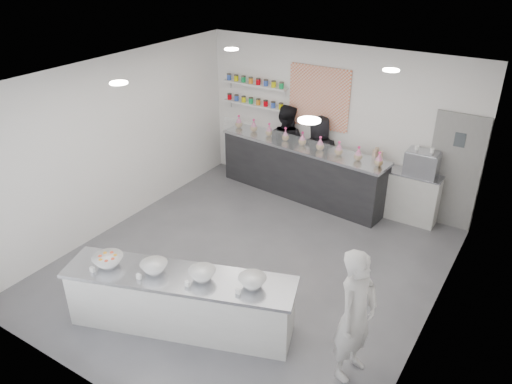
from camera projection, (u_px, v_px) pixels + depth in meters
floor at (250, 265)px, 8.00m from camera, size 6.00×6.00×0.00m
ceiling at (249, 79)px, 6.63m from camera, size 6.00×6.00×0.00m
back_wall at (335, 123)px, 9.57m from camera, size 5.50×0.00×5.50m
left_wall at (117, 144)px, 8.62m from camera, size 0.00×6.00×6.00m
right_wall at (441, 234)px, 6.01m from camera, size 0.00×6.00×6.00m
back_door at (454, 172)px, 8.66m from camera, size 0.88×0.04×2.10m
pattern_panel at (319, 98)px, 9.51m from camera, size 1.25×0.03×1.20m
jar_shelf_lower at (255, 105)px, 10.28m from camera, size 1.45×0.22×0.04m
jar_shelf_upper at (255, 85)px, 10.09m from camera, size 1.45×0.22×0.04m
preserve_jars at (254, 92)px, 10.14m from camera, size 1.45×0.10×0.56m
downlight_0 at (119, 83)px, 6.55m from camera, size 0.24×0.24×0.02m
downlight_1 at (309, 120)px, 5.22m from camera, size 0.24×0.24×0.02m
downlight_2 at (231, 49)px, 8.51m from camera, size 0.24×0.24×0.02m
downlight_3 at (391, 70)px, 7.18m from camera, size 0.24×0.24×0.02m
prep_counter at (181, 301)px, 6.57m from camera, size 3.10×1.65×0.83m
back_bar at (301, 171)px, 9.90m from camera, size 3.57×1.01×1.09m
sneeze_guard at (293, 143)px, 9.37m from camera, size 3.46×0.38×0.30m
espresso_ledge at (403, 195)px, 9.14m from camera, size 1.27×0.40×0.94m
espresso_machine at (422, 164)px, 8.71m from camera, size 0.56×0.39×0.43m
cup_stacks at (378, 157)px, 9.12m from camera, size 0.24×0.24×0.31m
prep_bowls at (178, 271)px, 6.35m from camera, size 2.33×1.19×0.14m
label_cards at (143, 289)px, 6.09m from camera, size 2.01×0.04×0.07m
cookie_bags at (302, 139)px, 9.59m from camera, size 3.35×0.50×0.27m
woman_prep at (356, 316)px, 5.67m from camera, size 0.52×0.69×1.71m
staff_left at (285, 146)px, 10.18m from camera, size 0.89×0.72×1.75m
staff_right at (319, 156)px, 9.85m from camera, size 0.95×0.81×1.64m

